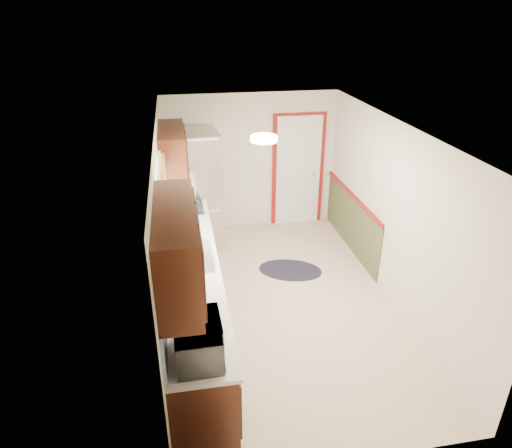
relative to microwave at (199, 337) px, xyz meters
name	(u,v)px	position (x,y,z in m)	size (l,w,h in m)	color
room_shell	(283,223)	(1.20, 1.95, 0.06)	(3.20, 5.20, 2.52)	beige
kitchen_run	(188,270)	(-0.04, 1.66, -0.33)	(0.63, 4.00, 2.20)	#38170C
back_wall_trim	(309,181)	(2.19, 4.16, -0.25)	(1.12, 2.30, 2.08)	maroon
ceiling_fixture	(264,139)	(0.90, 1.75, 1.22)	(0.30, 0.30, 0.06)	#FFD88C
microwave	(199,337)	(0.00, 0.00, 0.00)	(0.60, 0.33, 0.41)	white
refrigerator	(195,190)	(0.18, 3.89, -0.18)	(0.86, 0.83, 1.93)	#B7B7BC
rug	(290,270)	(1.52, 2.72, -1.14)	(0.97, 0.63, 0.01)	black
cooktop	(186,207)	(0.01, 3.28, -0.19)	(0.50, 0.60, 0.02)	black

